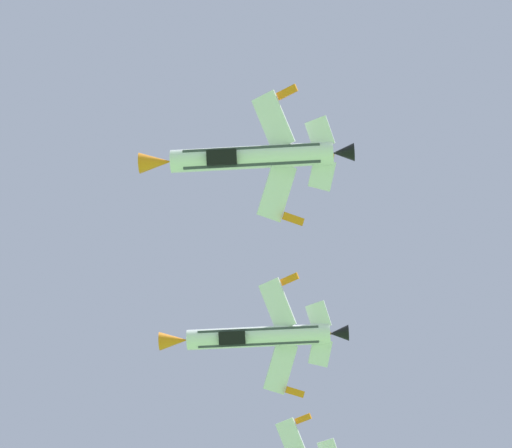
% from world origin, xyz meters
% --- Properties ---
extents(fighter_jet_left_wing, '(14.72, 9.79, 7.17)m').
position_xyz_m(fighter_jet_left_wing, '(24.59, 41.43, 68.74)').
color(fighter_jet_left_wing, white).
extents(fighter_jet_right_wing, '(14.72, 9.70, 7.38)m').
position_xyz_m(fighter_jet_right_wing, '(32.63, 57.93, 68.07)').
color(fighter_jet_right_wing, white).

